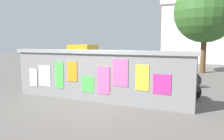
{
  "coord_description": "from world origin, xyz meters",
  "views": [
    {
      "loc": [
        3.56,
        -6.73,
        1.98
      ],
      "look_at": [
        0.13,
        1.03,
        0.95
      ],
      "focal_mm": 37.0,
      "sensor_mm": 36.0,
      "label": 1
    }
  ],
  "objects_px": {
    "bicycle_near": "(181,79)",
    "tree_roadside": "(205,12)",
    "person_walking": "(120,66)",
    "bicycle_far": "(64,81)",
    "person_bystander": "(109,69)",
    "auto_rickshaw_truck": "(100,62)",
    "motorcycle": "(174,85)"
  },
  "relations": [
    {
      "from": "bicycle_far",
      "to": "person_bystander",
      "type": "bearing_deg",
      "value": -4.85
    },
    {
      "from": "motorcycle",
      "to": "person_walking",
      "type": "xyz_separation_m",
      "value": [
        -2.37,
        0.72,
        0.52
      ]
    },
    {
      "from": "auto_rickshaw_truck",
      "to": "bicycle_far",
      "type": "distance_m",
      "value": 3.24
    },
    {
      "from": "bicycle_far",
      "to": "person_walking",
      "type": "relative_size",
      "value": 1.05
    },
    {
      "from": "auto_rickshaw_truck",
      "to": "tree_roadside",
      "type": "height_order",
      "value": "tree_roadside"
    },
    {
      "from": "person_walking",
      "to": "person_bystander",
      "type": "height_order",
      "value": "same"
    },
    {
      "from": "motorcycle",
      "to": "tree_roadside",
      "type": "relative_size",
      "value": 0.32
    },
    {
      "from": "person_walking",
      "to": "auto_rickshaw_truck",
      "type": "bearing_deg",
      "value": 133.24
    },
    {
      "from": "bicycle_far",
      "to": "tree_roadside",
      "type": "distance_m",
      "value": 10.24
    },
    {
      "from": "motorcycle",
      "to": "bicycle_near",
      "type": "relative_size",
      "value": 1.11
    },
    {
      "from": "person_bystander",
      "to": "bicycle_far",
      "type": "bearing_deg",
      "value": 175.15
    },
    {
      "from": "bicycle_far",
      "to": "person_bystander",
      "type": "relative_size",
      "value": 1.05
    },
    {
      "from": "auto_rickshaw_truck",
      "to": "motorcycle",
      "type": "bearing_deg",
      "value": -33.24
    },
    {
      "from": "auto_rickshaw_truck",
      "to": "person_walking",
      "type": "distance_m",
      "value": 2.99
    },
    {
      "from": "auto_rickshaw_truck",
      "to": "tree_roadside",
      "type": "distance_m",
      "value": 7.65
    },
    {
      "from": "person_walking",
      "to": "tree_roadside",
      "type": "distance_m",
      "value": 8.24
    },
    {
      "from": "motorcycle",
      "to": "person_walking",
      "type": "bearing_deg",
      "value": 163.15
    },
    {
      "from": "motorcycle",
      "to": "bicycle_near",
      "type": "distance_m",
      "value": 2.2
    },
    {
      "from": "bicycle_near",
      "to": "person_walking",
      "type": "bearing_deg",
      "value": -147.3
    },
    {
      "from": "motorcycle",
      "to": "person_bystander",
      "type": "bearing_deg",
      "value": -168.01
    },
    {
      "from": "bicycle_near",
      "to": "auto_rickshaw_truck",
      "type": "bearing_deg",
      "value": 170.99
    },
    {
      "from": "auto_rickshaw_truck",
      "to": "person_bystander",
      "type": "distance_m",
      "value": 3.98
    },
    {
      "from": "auto_rickshaw_truck",
      "to": "bicycle_near",
      "type": "relative_size",
      "value": 2.16
    },
    {
      "from": "bicycle_near",
      "to": "person_walking",
      "type": "distance_m",
      "value": 2.82
    },
    {
      "from": "auto_rickshaw_truck",
      "to": "person_walking",
      "type": "height_order",
      "value": "auto_rickshaw_truck"
    },
    {
      "from": "bicycle_far",
      "to": "person_bystander",
      "type": "distance_m",
      "value": 2.29
    },
    {
      "from": "auto_rickshaw_truck",
      "to": "motorcycle",
      "type": "height_order",
      "value": "auto_rickshaw_truck"
    },
    {
      "from": "motorcycle",
      "to": "person_walking",
      "type": "distance_m",
      "value": 2.53
    },
    {
      "from": "bicycle_near",
      "to": "tree_roadside",
      "type": "distance_m",
      "value": 6.68
    },
    {
      "from": "motorcycle",
      "to": "bicycle_near",
      "type": "xyz_separation_m",
      "value": [
        -0.06,
        2.2,
        -0.1
      ]
    },
    {
      "from": "auto_rickshaw_truck",
      "to": "bicycle_far",
      "type": "height_order",
      "value": "auto_rickshaw_truck"
    },
    {
      "from": "auto_rickshaw_truck",
      "to": "motorcycle",
      "type": "xyz_separation_m",
      "value": [
        4.41,
        -2.89,
        -0.44
      ]
    }
  ]
}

